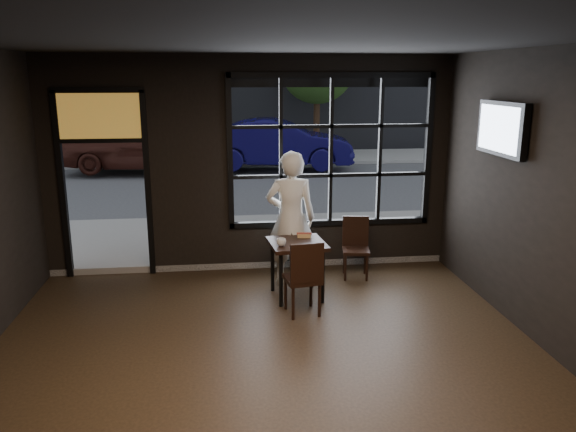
{
  "coord_description": "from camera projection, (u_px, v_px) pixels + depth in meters",
  "views": [
    {
      "loc": [
        -0.42,
        -4.7,
        2.9
      ],
      "look_at": [
        0.4,
        2.2,
        1.15
      ],
      "focal_mm": 35.0,
      "sensor_mm": 36.0,
      "label": 1
    }
  ],
  "objects": [
    {
      "name": "chair_near",
      "position": [
        302.0,
        277.0,
        6.93
      ],
      "size": [
        0.48,
        0.48,
        0.96
      ],
      "primitive_type": "cube",
      "rotation": [
        0.0,
        0.0,
        3.3
      ],
      "color": "black",
      "rests_on": "floor"
    },
    {
      "name": "cup",
      "position": [
        281.0,
        242.0,
        7.2
      ],
      "size": [
        0.15,
        0.15,
        0.1
      ],
      "primitive_type": "imported",
      "rotation": [
        0.0,
        0.0,
        -0.23
      ],
      "color": "silver",
      "rests_on": "cafe_table"
    },
    {
      "name": "maroon_car",
      "position": [
        140.0,
        145.0,
        16.71
      ],
      "size": [
        4.79,
        2.38,
        1.57
      ],
      "primitive_type": "imported",
      "rotation": [
        0.0,
        0.0,
        1.45
      ],
      "color": "#381610",
      "rests_on": "street_asphalt"
    },
    {
      "name": "floor",
      "position": [
        274.0,
        393.0,
        5.29
      ],
      "size": [
        6.0,
        7.0,
        0.02
      ],
      "primitive_type": "cube",
      "color": "black",
      "rests_on": "ground"
    },
    {
      "name": "tree_right",
      "position": [
        317.0,
        65.0,
        19.54
      ],
      "size": [
        2.68,
        2.68,
        4.57
      ],
      "color": "#332114",
      "rests_on": "street_asphalt"
    },
    {
      "name": "man",
      "position": [
        291.0,
        219.0,
        7.83
      ],
      "size": [
        0.73,
        0.52,
        1.91
      ],
      "primitive_type": "imported",
      "rotation": [
        0.0,
        0.0,
        3.05
      ],
      "color": "silver",
      "rests_on": "floor"
    },
    {
      "name": "ceiling",
      "position": [
        271.0,
        35.0,
        4.5
      ],
      "size": [
        6.0,
        7.0,
        0.02
      ],
      "primitive_type": "cube",
      "color": "black",
      "rests_on": "ground"
    },
    {
      "name": "tree_left",
      "position": [
        155.0,
        76.0,
        19.01
      ],
      "size": [
        2.39,
        2.39,
        4.09
      ],
      "color": "#332114",
      "rests_on": "street_asphalt"
    },
    {
      "name": "tv",
      "position": [
        502.0,
        129.0,
        6.73
      ],
      "size": [
        0.12,
        1.1,
        0.64
      ],
      "primitive_type": "cube",
      "color": "black",
      "rests_on": "wall_right"
    },
    {
      "name": "navy_car",
      "position": [
        278.0,
        144.0,
        17.23
      ],
      "size": [
        4.69,
        2.08,
        1.5
      ],
      "primitive_type": "imported",
      "rotation": [
        0.0,
        0.0,
        1.46
      ],
      "color": "#0C093E",
      "rests_on": "street_asphalt"
    },
    {
      "name": "hotdog",
      "position": [
        304.0,
        235.0,
        7.57
      ],
      "size": [
        0.21,
        0.1,
        0.06
      ],
      "primitive_type": null,
      "rotation": [
        0.0,
        0.0,
        -0.13
      ],
      "color": "tan",
      "rests_on": "cafe_table"
    },
    {
      "name": "street_asphalt",
      "position": [
        229.0,
        134.0,
        28.4
      ],
      "size": [
        60.0,
        41.0,
        0.04
      ],
      "primitive_type": "cube",
      "color": "#545456",
      "rests_on": "ground"
    },
    {
      "name": "cafe_table",
      "position": [
        297.0,
        269.0,
        7.47
      ],
      "size": [
        0.78,
        0.78,
        0.77
      ],
      "primitive_type": "cube",
      "rotation": [
        0.0,
        0.0,
        0.1
      ],
      "color": "black",
      "rests_on": "floor"
    },
    {
      "name": "window_frame",
      "position": [
        331.0,
        151.0,
        8.35
      ],
      "size": [
        3.06,
        0.12,
        2.28
      ],
      "primitive_type": "cube",
      "color": "black",
      "rests_on": "ground"
    },
    {
      "name": "stained_transom",
      "position": [
        100.0,
        116.0,
        7.84
      ],
      "size": [
        1.2,
        0.06,
        0.7
      ],
      "primitive_type": "cube",
      "color": "orange",
      "rests_on": "ground"
    },
    {
      "name": "chair_window",
      "position": [
        356.0,
        248.0,
        8.19
      ],
      "size": [
        0.44,
        0.44,
        0.89
      ],
      "primitive_type": "cube",
      "rotation": [
        0.0,
        0.0,
        -0.17
      ],
      "color": "black",
      "rests_on": "floor"
    }
  ]
}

